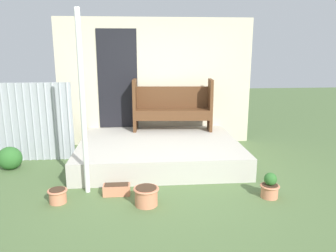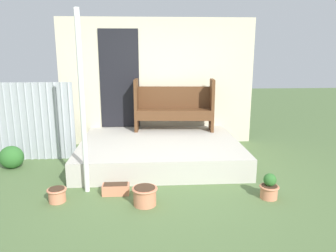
# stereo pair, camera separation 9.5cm
# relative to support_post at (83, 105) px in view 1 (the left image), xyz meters

# --- Properties ---
(ground_plane) EXTENTS (24.00, 24.00, 0.00)m
(ground_plane) POSITION_rel_support_post_xyz_m (1.13, 0.12, -1.24)
(ground_plane) COLOR #516B3D
(porch_slab) EXTENTS (2.82, 2.28, 0.37)m
(porch_slab) POSITION_rel_support_post_xyz_m (1.09, 1.26, -1.06)
(porch_slab) COLOR #B7B2A5
(porch_slab) RESTS_ON ground_plane
(house_wall) EXTENTS (4.02, 0.08, 2.60)m
(house_wall) POSITION_rel_support_post_xyz_m (1.05, 2.43, 0.06)
(house_wall) COLOR beige
(house_wall) RESTS_ON ground_plane
(support_post) EXTENTS (0.07, 0.07, 2.49)m
(support_post) POSITION_rel_support_post_xyz_m (0.00, 0.00, 0.00)
(support_post) COLOR white
(support_post) RESTS_ON ground_plane
(bench) EXTENTS (1.59, 0.51, 1.03)m
(bench) POSITION_rel_support_post_xyz_m (1.41, 2.08, -0.36)
(bench) COLOR #54331C
(bench) RESTS_ON porch_slab
(flower_pot_left) EXTENTS (0.26, 0.26, 0.19)m
(flower_pot_left) POSITION_rel_support_post_xyz_m (-0.34, -0.31, -1.14)
(flower_pot_left) COLOR tan
(flower_pot_left) RESTS_ON ground_plane
(flower_pot_middle) EXTENTS (0.34, 0.34, 0.24)m
(flower_pot_middle) POSITION_rel_support_post_xyz_m (0.82, -0.47, -1.11)
(flower_pot_middle) COLOR tan
(flower_pot_middle) RESTS_ON ground_plane
(flower_pot_right) EXTENTS (0.27, 0.27, 0.35)m
(flower_pot_right) POSITION_rel_support_post_xyz_m (2.50, -0.39, -1.09)
(flower_pot_right) COLOR tan
(flower_pot_right) RESTS_ON ground_plane
(planter_box_rect) EXTENTS (0.37, 0.17, 0.15)m
(planter_box_rect) POSITION_rel_support_post_xyz_m (0.42, -0.13, -1.17)
(planter_box_rect) COLOR tan
(planter_box_rect) RESTS_ON ground_plane
(shrub_by_fence) EXTENTS (0.40, 0.36, 0.39)m
(shrub_by_fence) POSITION_rel_support_post_xyz_m (-1.44, 1.03, -1.05)
(shrub_by_fence) COLOR #2D6628
(shrub_by_fence) RESTS_ON ground_plane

